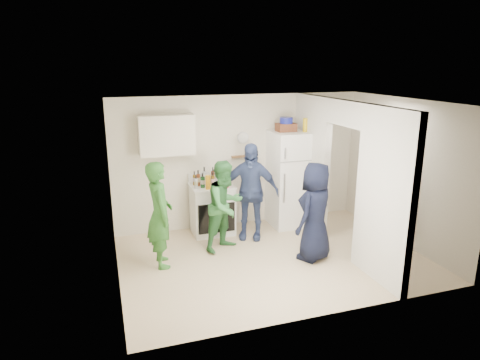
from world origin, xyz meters
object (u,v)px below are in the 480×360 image
fridge (290,179)px  person_nook (384,190)px  stove (212,209)px  person_navy (315,212)px  person_green_center (225,206)px  person_denim (250,191)px  yellow_cup_stack_top (305,125)px  wicker_basket (286,127)px  person_green_left (160,215)px  blue_bowl (286,120)px

fridge → person_nook: (1.20, -1.24, 0.01)m
stove → person_navy: bearing=-50.7°
person_green_center → person_denim: (0.55, 0.33, 0.10)m
person_navy → yellow_cup_stack_top: bearing=-142.7°
wicker_basket → person_nook: size_ratio=0.19×
person_denim → stove: bearing=170.4°
person_nook → person_green_left: bearing=-87.5°
wicker_basket → yellow_cup_stack_top: size_ratio=1.40×
fridge → person_green_center: bearing=-154.2°
yellow_cup_stack_top → person_nook: (0.98, -1.14, -1.02)m
person_green_left → person_nook: person_nook is taller
yellow_cup_stack_top → person_green_center: size_ratio=0.16×
stove → yellow_cup_stack_top: 2.32m
wicker_basket → person_green_left: size_ratio=0.21×
blue_bowl → fridge: bearing=-26.6°
person_green_left → blue_bowl: bearing=-69.3°
person_denim → person_nook: size_ratio=0.94×
person_green_left → person_nook: (3.83, -0.25, 0.10)m
person_green_left → person_nook: bearing=-95.4°
person_denim → person_nook: person_nook is taller
person_green_left → person_navy: person_green_left is taller
blue_bowl → person_green_center: bearing=-151.1°
fridge → person_nook: person_nook is taller
stove → person_navy: person_navy is taller
wicker_basket → blue_bowl: bearing=0.0°
blue_bowl → yellow_cup_stack_top: bearing=-25.1°
blue_bowl → person_green_center: 2.05m
stove → wicker_basket: 2.04m
wicker_basket → fridge: bearing=-26.6°
yellow_cup_stack_top → person_nook: 1.82m
stove → person_denim: size_ratio=0.53×
person_nook → person_navy: bearing=-72.6°
fridge → yellow_cup_stack_top: size_ratio=7.30×
wicker_basket → stove: bearing=-179.2°
fridge → blue_bowl: 1.12m
person_green_left → person_navy: 2.42m
person_green_center → person_nook: person_nook is taller
wicker_basket → person_green_center: wicker_basket is taller
yellow_cup_stack_top → person_green_center: (-1.73, -0.63, -1.18)m
blue_bowl → yellow_cup_stack_top: blue_bowl is taller
stove → fridge: 1.61m
person_green_left → wicker_basket: bearing=-69.3°
fridge → wicker_basket: wicker_basket is taller
person_green_center → person_green_left: bearing=163.9°
yellow_cup_stack_top → blue_bowl: bearing=154.9°
person_nook → blue_bowl: bearing=-128.6°
person_navy → wicker_basket: bearing=-130.0°
fridge → person_green_center: fridge is taller
blue_bowl → yellow_cup_stack_top: size_ratio=0.96×
yellow_cup_stack_top → person_navy: yellow_cup_stack_top is taller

